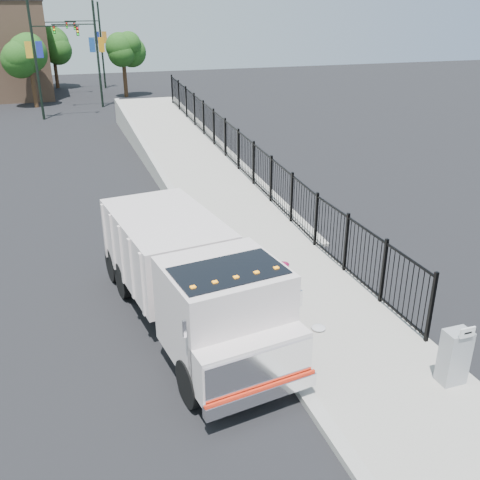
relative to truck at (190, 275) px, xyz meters
name	(u,v)px	position (x,y,z in m)	size (l,w,h in m)	color
ground	(258,328)	(1.57, -0.60, -1.48)	(120.00, 120.00, 0.00)	black
sidewalk	(366,356)	(3.49, -2.60, -1.42)	(3.55, 12.00, 0.12)	#9E998E
curb	(290,372)	(1.57, -2.60, -1.40)	(0.30, 12.00, 0.16)	#ADAAA3
ramp	(188,162)	(3.69, 15.40, -1.48)	(3.95, 24.00, 1.70)	#9E998E
iron_fence	(238,163)	(5.12, 11.40, -0.58)	(0.10, 28.00, 1.80)	black
truck	(190,275)	(0.00, 0.00, 0.00)	(3.45, 7.94, 2.63)	black
worker	(284,292)	(2.24, -0.64, -0.52)	(0.61, 0.40, 1.67)	maroon
utility_cabinet	(454,357)	(4.67, -4.03, -0.74)	(0.55, 0.40, 1.25)	gray
arrow_sign	(467,333)	(4.67, -4.25, 0.00)	(0.35, 0.04, 0.22)	white
debris	(318,328)	(2.91, -1.31, -1.32)	(0.36, 0.36, 0.09)	silver
light_pole_0	(40,56)	(-3.11, 30.30, 2.88)	(3.77, 0.22, 8.00)	black
light_pole_1	(93,51)	(0.87, 34.31, 2.88)	(3.78, 0.22, 8.00)	black
light_pole_2	(45,46)	(-2.69, 41.86, 2.88)	(3.77, 0.22, 8.00)	black
light_pole_3	(98,42)	(2.25, 45.55, 2.88)	(3.77, 0.22, 8.00)	black
tree_0	(29,56)	(-3.95, 35.91, 2.49)	(3.09, 3.09, 5.54)	#382314
tree_1	(123,51)	(3.76, 39.17, 2.45)	(2.43, 2.43, 5.22)	#382314
tree_2	(53,46)	(-1.99, 47.35, 2.49)	(3.29, 3.29, 5.64)	#382314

